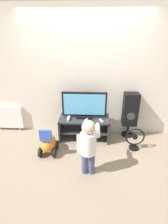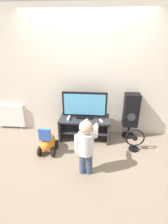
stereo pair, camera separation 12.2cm
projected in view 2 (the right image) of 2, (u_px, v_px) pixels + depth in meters
The scene contains 12 objects.
ground_plane at pixel (83, 144), 3.58m from camera, with size 16.00×16.00×0.00m, color gray.
wall_back at pixel (86, 75), 3.58m from camera, with size 10.00×0.06×2.60m.
tv_stand at pixel (84, 125), 3.68m from camera, with size 1.02×0.51×0.48m.
television at pixel (85, 105), 3.53m from camera, with size 0.90×0.20×0.55m.
game_console at pixel (69, 118), 3.54m from camera, with size 0.04×0.17×0.05m.
remote_primary at pixel (101, 121), 3.46m from camera, with size 0.09×0.13×0.03m.
remote_secondary at pixel (86, 120), 3.50m from camera, with size 0.09×0.13×0.03m.
child at pixel (86, 143), 2.64m from camera, with size 0.36×0.52×0.94m.
speaker_tower at pixel (131, 111), 3.63m from camera, with size 0.30×0.27×0.97m.
floor_fan at pixel (134, 141), 3.33m from camera, with size 0.37×0.19×0.45m.
ride_on_toy at pixel (48, 142), 3.27m from camera, with size 0.30×0.45×0.56m.
radiator at pixel (10, 116), 4.07m from camera, with size 0.69×0.08×0.59m.
Camera 2 is at (0.29, -2.98, 2.07)m, focal length 28.00 mm.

